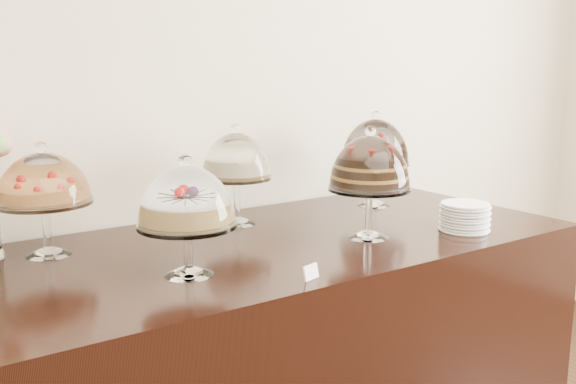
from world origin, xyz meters
TOP-DOWN VIEW (x-y plane):
  - wall_back at (0.00, 3.00)m, footprint 5.00×0.04m
  - display_counter at (-0.07, 2.45)m, footprint 2.20×1.00m
  - cake_stand_sugar_sponge at (-0.52, 2.27)m, footprint 0.30×0.30m
  - cake_stand_choco_layer at (0.20, 2.28)m, footprint 0.30×0.30m
  - cake_stand_cheesecake at (-0.09, 2.73)m, footprint 0.27×0.27m
  - cake_stand_dark_choco at (0.59, 2.68)m, footprint 0.31×0.31m
  - cake_stand_fruit_tart at (-0.81, 2.72)m, footprint 0.31×0.31m
  - plate_stack at (0.56, 2.15)m, footprint 0.18×0.18m
  - price_card_left at (-0.25, 2.03)m, footprint 0.06×0.03m

SIDE VIEW (x-z plane):
  - display_counter at x=-0.07m, z-range 0.00..0.90m
  - price_card_left at x=-0.25m, z-range 0.90..0.94m
  - plate_stack at x=0.56m, z-range 0.90..1.01m
  - cake_stand_sugar_sponge at x=-0.52m, z-range 0.94..1.31m
  - cake_stand_fruit_tart at x=-0.81m, z-range 0.95..1.33m
  - cake_stand_cheesecake at x=-0.09m, z-range 0.95..1.35m
  - cake_stand_choco_layer at x=0.20m, z-range 0.96..1.36m
  - cake_stand_dark_choco at x=0.59m, z-range 0.96..1.38m
  - wall_back at x=0.00m, z-range 0.00..3.00m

